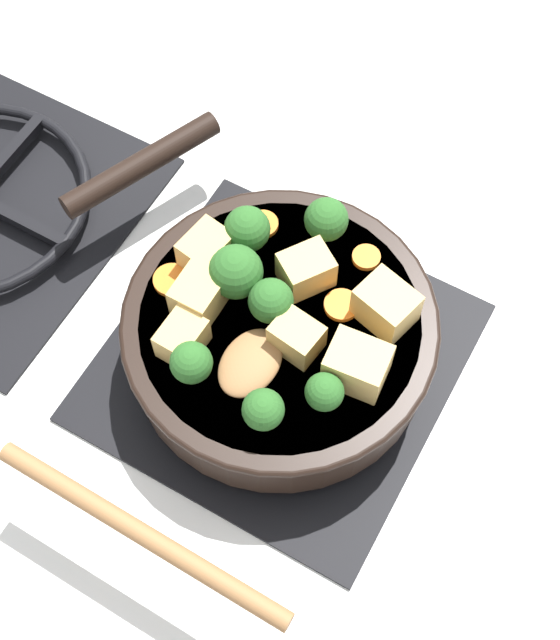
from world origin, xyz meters
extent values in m
plane|color=silver|center=(0.00, 0.00, 0.00)|extent=(2.40, 2.40, 0.00)
cube|color=black|center=(0.00, 0.00, 0.00)|extent=(0.31, 0.31, 0.01)
torus|color=black|center=(0.00, 0.00, 0.02)|extent=(0.24, 0.24, 0.01)
cube|color=black|center=(0.00, 0.00, 0.02)|extent=(0.01, 0.23, 0.01)
cube|color=black|center=(0.00, 0.00, 0.02)|extent=(0.23, 0.01, 0.01)
cylinder|color=black|center=(0.00, 0.00, 0.06)|extent=(0.27, 0.27, 0.06)
cylinder|color=brown|center=(0.00, 0.00, 0.06)|extent=(0.25, 0.25, 0.05)
torus|color=black|center=(0.00, 0.00, 0.08)|extent=(0.28, 0.28, 0.01)
cylinder|color=black|center=(0.09, 0.20, 0.08)|extent=(0.17, 0.09, 0.02)
ellipsoid|color=olive|center=(-0.05, 0.00, 0.09)|extent=(0.07, 0.05, 0.01)
cylinder|color=olive|center=(-0.21, 0.00, 0.10)|extent=(0.02, 0.26, 0.02)
cube|color=tan|center=(-0.01, -0.08, 0.11)|extent=(0.04, 0.05, 0.04)
cube|color=tan|center=(-0.02, 0.07, 0.11)|extent=(0.05, 0.04, 0.04)
cube|color=tan|center=(0.05, -0.08, 0.11)|extent=(0.05, 0.06, 0.04)
cube|color=tan|center=(0.05, 0.00, 0.10)|extent=(0.06, 0.05, 0.03)
cube|color=tan|center=(-0.01, -0.02, 0.10)|extent=(0.04, 0.04, 0.03)
cube|color=tan|center=(-0.06, 0.06, 0.10)|extent=(0.04, 0.03, 0.03)
cube|color=tan|center=(0.02, 0.09, 0.10)|extent=(0.05, 0.04, 0.03)
cylinder|color=#709956|center=(0.01, 0.05, 0.09)|extent=(0.01, 0.01, 0.01)
sphere|color=#285B23|center=(0.01, 0.05, 0.12)|extent=(0.05, 0.05, 0.05)
cylinder|color=#709956|center=(-0.05, -0.07, 0.09)|extent=(0.01, 0.01, 0.01)
sphere|color=#285B23|center=(-0.05, -0.07, 0.11)|extent=(0.03, 0.03, 0.03)
cylinder|color=#709956|center=(0.00, 0.01, 0.09)|extent=(0.01, 0.01, 0.01)
sphere|color=#285B23|center=(0.00, 0.01, 0.11)|extent=(0.04, 0.04, 0.04)
cylinder|color=#709956|center=(-0.08, 0.04, 0.09)|extent=(0.01, 0.01, 0.01)
sphere|color=#285B23|center=(-0.08, 0.04, 0.11)|extent=(0.04, 0.04, 0.04)
cylinder|color=#709956|center=(0.09, 0.01, 0.09)|extent=(0.01, 0.01, 0.01)
sphere|color=#285B23|center=(0.09, 0.01, 0.11)|extent=(0.04, 0.04, 0.04)
cylinder|color=#709956|center=(-0.09, -0.03, 0.09)|extent=(0.01, 0.01, 0.01)
sphere|color=#285B23|center=(-0.09, -0.03, 0.11)|extent=(0.03, 0.03, 0.03)
cylinder|color=#709956|center=(0.05, 0.06, 0.09)|extent=(0.01, 0.01, 0.01)
sphere|color=#285B23|center=(0.05, 0.06, 0.11)|extent=(0.04, 0.04, 0.04)
cylinder|color=orange|center=(0.04, -0.04, 0.09)|extent=(0.03, 0.03, 0.01)
cylinder|color=orange|center=(0.08, 0.06, 0.09)|extent=(0.03, 0.03, 0.01)
cylinder|color=orange|center=(0.09, -0.04, 0.09)|extent=(0.03, 0.03, 0.01)
cylinder|color=orange|center=(-0.01, 0.10, 0.09)|extent=(0.03, 0.03, 0.01)
camera|label=1|loc=(-0.31, -0.17, 0.77)|focal=50.00mm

